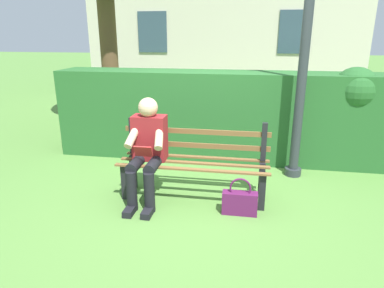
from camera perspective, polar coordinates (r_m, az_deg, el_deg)
The scene contains 6 objects.
ground at distance 4.11m, azimuth 0.24°, elevation -8.93°, with size 60.00×60.00×0.00m, color #517F38.
park_bench at distance 3.99m, azimuth 0.40°, elevation -2.95°, with size 1.73×0.46×0.90m.
person_seated at distance 3.89m, azimuth -7.51°, elevation -0.66°, with size 0.44×0.73×1.18m.
hedge_backdrop at distance 5.23m, azimuth 7.52°, elevation 4.95°, with size 5.42×0.75×1.43m.
handbag at distance 3.75m, azimuth 7.96°, elevation -9.54°, with size 0.37×0.13×0.42m.
lamp_post at distance 4.57m, azimuth 18.68°, elevation 18.61°, with size 0.27×0.27×3.47m.
Camera 1 is at (-0.60, 3.62, 1.86)m, focal length 31.99 mm.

